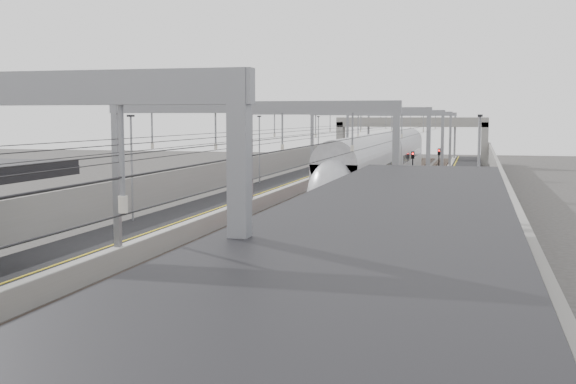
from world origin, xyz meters
The scene contains 13 objects.
platform_left centered at (-8.00, 45.00, 0.50)m, with size 4.00×120.00×1.00m, color black.
platform_right centered at (8.00, 45.00, 0.50)m, with size 4.00×120.00×1.00m, color black.
tracks centered at (0.00, 45.00, 0.05)m, with size 11.40×140.00×0.20m.
overhead_line centered at (0.00, 51.62, 6.14)m, with size 13.00×140.00×6.60m.
canopy_right centered at (8.03, 2.99, 5.09)m, with size 4.40×30.00×4.24m.
overbridge centered at (0.00, 100.00, 5.31)m, with size 22.00×2.20×6.90m.
wall_left centered at (-11.20, 45.00, 1.60)m, with size 0.30×120.00×3.20m, color gray.
wall_right centered at (11.20, 45.00, 1.60)m, with size 0.30×120.00×3.20m, color gray.
train centered at (1.50, 54.77, 2.19)m, with size 2.84×51.68×4.48m.
bench centered at (8.85, 9.77, 1.49)m, with size 0.93×1.64×0.82m.
signal_green centered at (-5.20, 70.87, 2.42)m, with size 0.32×0.32×3.48m.
signal_red_near centered at (3.20, 66.30, 2.42)m, with size 0.32×0.32×3.48m.
signal_red_far centered at (5.40, 74.14, 2.42)m, with size 0.32×0.32×3.48m.
Camera 1 is at (9.51, -7.53, 6.92)m, focal length 45.00 mm.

